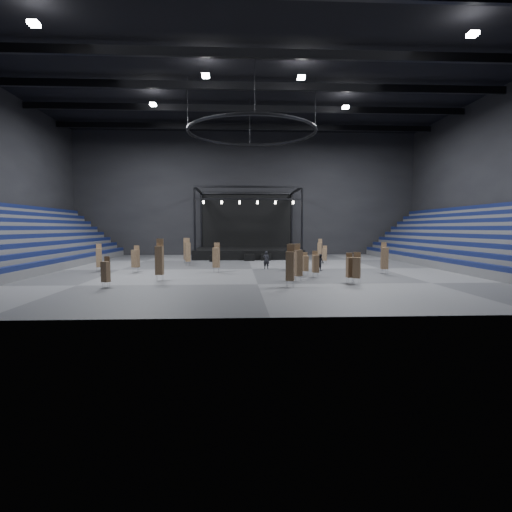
{
  "coord_description": "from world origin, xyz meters",
  "views": [
    {
      "loc": [
        -1.47,
        -38.29,
        3.94
      ],
      "look_at": [
        0.29,
        -2.0,
        1.4
      ],
      "focal_mm": 28.0,
      "sensor_mm": 36.0,
      "label": 1
    }
  ],
  "objects_px": {
    "chair_stack_10": "(159,260)",
    "chair_stack_2": "(186,250)",
    "chair_stack_6": "(216,257)",
    "flight_case_left": "(214,259)",
    "flight_case_right": "(266,257)",
    "chair_stack_9": "(136,258)",
    "chair_stack_5": "(384,258)",
    "man_center": "(266,260)",
    "chair_stack_4": "(290,256)",
    "chair_stack_15": "(106,271)",
    "chair_stack_8": "(316,263)",
    "crew_member": "(320,262)",
    "chair_stack_3": "(290,265)",
    "stage": "(247,246)",
    "chair_stack_1": "(306,263)",
    "chair_stack_13": "(325,254)",
    "chair_stack_14": "(99,257)",
    "chair_stack_11": "(188,252)",
    "chair_stack_16": "(350,267)",
    "chair_stack_0": "(298,262)",
    "chair_stack_7": "(320,250)",
    "chair_stack_12": "(357,267)",
    "flight_case_mid": "(249,257)"
  },
  "relations": [
    {
      "from": "chair_stack_1",
      "to": "stage",
      "type": "bearing_deg",
      "value": 94.82
    },
    {
      "from": "chair_stack_13",
      "to": "chair_stack_15",
      "type": "relative_size",
      "value": 0.98
    },
    {
      "from": "stage",
      "to": "chair_stack_10",
      "type": "relative_size",
      "value": 4.44
    },
    {
      "from": "chair_stack_11",
      "to": "flight_case_left",
      "type": "bearing_deg",
      "value": 44.22
    },
    {
      "from": "man_center",
      "to": "chair_stack_14",
      "type": "bearing_deg",
      "value": 27.43
    },
    {
      "from": "chair_stack_1",
      "to": "chair_stack_3",
      "type": "distance_m",
      "value": 7.1
    },
    {
      "from": "flight_case_left",
      "to": "chair_stack_6",
      "type": "xyz_separation_m",
      "value": [
        0.8,
        -11.3,
        1.02
      ]
    },
    {
      "from": "chair_stack_2",
      "to": "chair_stack_11",
      "type": "distance_m",
      "value": 2.78
    },
    {
      "from": "chair_stack_9",
      "to": "crew_member",
      "type": "relative_size",
      "value": 1.56
    },
    {
      "from": "chair_stack_12",
      "to": "man_center",
      "type": "bearing_deg",
      "value": 141.06
    },
    {
      "from": "chair_stack_0",
      "to": "chair_stack_12",
      "type": "relative_size",
      "value": 1.24
    },
    {
      "from": "chair_stack_8",
      "to": "chair_stack_11",
      "type": "bearing_deg",
      "value": 130.27
    },
    {
      "from": "stage",
      "to": "chair_stack_1",
      "type": "height_order",
      "value": "stage"
    },
    {
      "from": "chair_stack_5",
      "to": "man_center",
      "type": "relative_size",
      "value": 1.57
    },
    {
      "from": "chair_stack_6",
      "to": "flight_case_left",
      "type": "bearing_deg",
      "value": 111.34
    },
    {
      "from": "chair_stack_3",
      "to": "chair_stack_14",
      "type": "bearing_deg",
      "value": 162.67
    },
    {
      "from": "chair_stack_0",
      "to": "chair_stack_6",
      "type": "height_order",
      "value": "chair_stack_0"
    },
    {
      "from": "flight_case_right",
      "to": "chair_stack_9",
      "type": "xyz_separation_m",
      "value": [
        -12.57,
        -12.49,
        0.87
      ]
    },
    {
      "from": "chair_stack_8",
      "to": "chair_stack_15",
      "type": "distance_m",
      "value": 15.79
    },
    {
      "from": "chair_stack_0",
      "to": "chair_stack_9",
      "type": "relative_size",
      "value": 1.17
    },
    {
      "from": "chair_stack_5",
      "to": "chair_stack_6",
      "type": "height_order",
      "value": "chair_stack_5"
    },
    {
      "from": "flight_case_right",
      "to": "man_center",
      "type": "xyz_separation_m",
      "value": [
        -0.72,
        -10.11,
        0.47
      ]
    },
    {
      "from": "flight_case_right",
      "to": "chair_stack_12",
      "type": "bearing_deg",
      "value": -76.85
    },
    {
      "from": "chair_stack_11",
      "to": "man_center",
      "type": "distance_m",
      "value": 8.96
    },
    {
      "from": "chair_stack_4",
      "to": "chair_stack_14",
      "type": "bearing_deg",
      "value": -155.59
    },
    {
      "from": "flight_case_right",
      "to": "chair_stack_7",
      "type": "bearing_deg",
      "value": -18.37
    },
    {
      "from": "flight_case_left",
      "to": "chair_stack_8",
      "type": "distance_m",
      "value": 17.68
    },
    {
      "from": "chair_stack_10",
      "to": "flight_case_left",
      "type": "bearing_deg",
      "value": 84.03
    },
    {
      "from": "chair_stack_1",
      "to": "chair_stack_6",
      "type": "distance_m",
      "value": 8.01
    },
    {
      "from": "chair_stack_0",
      "to": "chair_stack_8",
      "type": "xyz_separation_m",
      "value": [
        1.77,
        2.41,
        -0.3
      ]
    },
    {
      "from": "chair_stack_0",
      "to": "chair_stack_1",
      "type": "xyz_separation_m",
      "value": [
        1.22,
        3.82,
        -0.4
      ]
    },
    {
      "from": "chair_stack_10",
      "to": "man_center",
      "type": "bearing_deg",
      "value": 48.07
    },
    {
      "from": "chair_stack_15",
      "to": "chair_stack_16",
      "type": "distance_m",
      "value": 16.88
    },
    {
      "from": "chair_stack_3",
      "to": "chair_stack_5",
      "type": "relative_size",
      "value": 1.05
    },
    {
      "from": "chair_stack_11",
      "to": "chair_stack_13",
      "type": "bearing_deg",
      "value": -13.23
    },
    {
      "from": "chair_stack_4",
      "to": "chair_stack_15",
      "type": "xyz_separation_m",
      "value": [
        -13.77,
        -10.65,
        -0.19
      ]
    },
    {
      "from": "chair_stack_2",
      "to": "chair_stack_8",
      "type": "relative_size",
      "value": 1.34
    },
    {
      "from": "chair_stack_15",
      "to": "crew_member",
      "type": "bearing_deg",
      "value": 52.45
    },
    {
      "from": "flight_case_right",
      "to": "chair_stack_6",
      "type": "xyz_separation_m",
      "value": [
        -5.39,
        -12.82,
        0.97
      ]
    },
    {
      "from": "flight_case_right",
      "to": "chair_stack_3",
      "type": "relative_size",
      "value": 0.42
    },
    {
      "from": "chair_stack_9",
      "to": "chair_stack_7",
      "type": "bearing_deg",
      "value": 48.01
    },
    {
      "from": "flight_case_right",
      "to": "chair_stack_1",
      "type": "relative_size",
      "value": 0.63
    },
    {
      "from": "chair_stack_1",
      "to": "chair_stack_8",
      "type": "xyz_separation_m",
      "value": [
        0.56,
        -1.41,
        0.11
      ]
    },
    {
      "from": "chair_stack_10",
      "to": "chair_stack_2",
      "type": "bearing_deg",
      "value": 94.24
    },
    {
      "from": "flight_case_mid",
      "to": "man_center",
      "type": "xyz_separation_m",
      "value": [
        1.33,
        -9.74,
        0.46
      ]
    },
    {
      "from": "chair_stack_3",
      "to": "chair_stack_9",
      "type": "bearing_deg",
      "value": 158.55
    },
    {
      "from": "chair_stack_13",
      "to": "crew_member",
      "type": "xyz_separation_m",
      "value": [
        -1.85,
        -6.42,
        -0.31
      ]
    },
    {
      "from": "chair_stack_9",
      "to": "chair_stack_13",
      "type": "height_order",
      "value": "chair_stack_9"
    },
    {
      "from": "chair_stack_14",
      "to": "crew_member",
      "type": "height_order",
      "value": "chair_stack_14"
    },
    {
      "from": "flight_case_right",
      "to": "man_center",
      "type": "relative_size",
      "value": 0.7
    }
  ]
}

